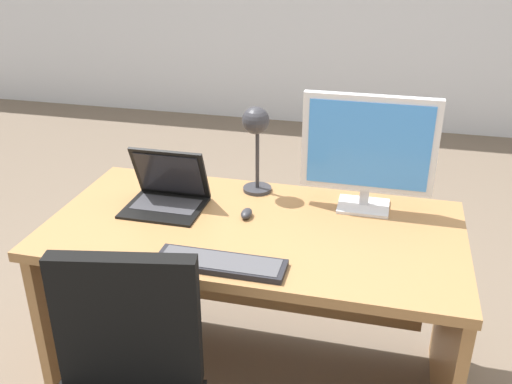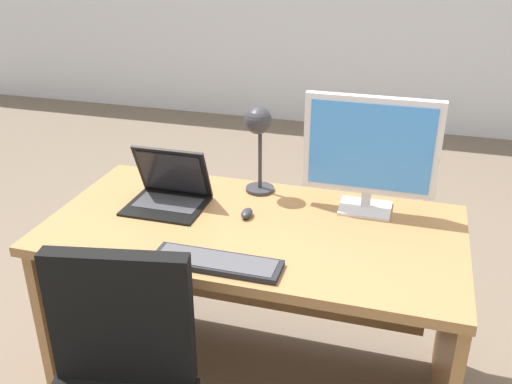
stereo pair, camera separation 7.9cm
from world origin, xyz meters
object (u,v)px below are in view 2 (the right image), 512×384
object	(u,v)px
desk_lamp	(258,132)
monitor	(370,149)
laptop	(170,186)
mouse	(247,213)
keyboard	(216,262)
desk	(257,267)

from	to	relation	value
desk_lamp	monitor	bearing A→B (deg)	-3.96
laptop	desk_lamp	bearing A→B (deg)	30.33
monitor	mouse	distance (m)	0.53
keyboard	mouse	bearing A→B (deg)	90.66
desk	monitor	bearing A→B (deg)	27.36
desk	laptop	size ratio (longest dim) A/B	5.10
mouse	desk_lamp	distance (m)	0.34
keyboard	mouse	world-z (taller)	mouse
mouse	keyboard	bearing A→B (deg)	-89.34
monitor	mouse	world-z (taller)	monitor
laptop	keyboard	bearing A→B (deg)	-49.22
desk_lamp	mouse	bearing A→B (deg)	-85.41
laptop	desk	bearing A→B (deg)	-7.09
desk	keyboard	distance (m)	0.41
monitor	keyboard	world-z (taller)	monitor
laptop	keyboard	size ratio (longest dim) A/B	0.70
desk	keyboard	bearing A→B (deg)	-96.24
desk	monitor	world-z (taller)	monitor
desk	monitor	xyz separation A→B (m)	(0.39, 0.20, 0.47)
monitor	laptop	size ratio (longest dim) A/B	1.67
monitor	laptop	bearing A→B (deg)	-168.60
desk	laptop	bearing A→B (deg)	172.91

